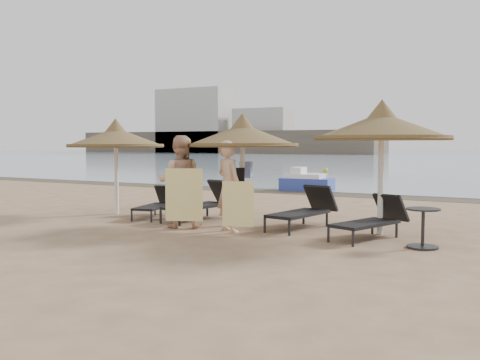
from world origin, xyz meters
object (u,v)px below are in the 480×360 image
at_px(palapa_center, 242,136).
at_px(lounger_far_left, 158,203).
at_px(side_table, 423,229).
at_px(person_right, 229,179).
at_px(lounger_far_right, 373,219).
at_px(lounger_near_right, 305,209).
at_px(palapa_left, 116,138).
at_px(pedal_boat, 306,182).
at_px(person_left, 180,174).
at_px(lounger_near_left, 204,202).
at_px(palapa_right, 382,127).

bearing_deg(palapa_center, lounger_far_left, 176.58).
bearing_deg(side_table, person_right, -178.04).
bearing_deg(lounger_far_right, palapa_center, -165.28).
bearing_deg(side_table, lounger_near_right, 156.47).
bearing_deg(person_right, palapa_left, 11.68).
height_order(palapa_left, palapa_center, palapa_center).
bearing_deg(pedal_boat, person_left, -88.72).
bearing_deg(side_table, palapa_left, 173.07).
relative_size(lounger_near_left, person_left, 0.93).
height_order(lounger_far_left, pedal_boat, pedal_boat).
bearing_deg(pedal_boat, palapa_center, -81.73).
xyz_separation_m(palapa_right, lounger_near_right, (-1.70, 0.10, -1.81)).
height_order(lounger_far_left, side_table, lounger_far_left).
relative_size(lounger_far_left, side_table, 2.50).
bearing_deg(lounger_near_right, side_table, -13.30).
bearing_deg(pedal_boat, lounger_near_left, -89.31).
xyz_separation_m(palapa_left, person_right, (4.08, -1.11, -0.90)).
relative_size(lounger_near_left, lounger_far_right, 1.11).
relative_size(palapa_right, person_left, 1.18).
height_order(side_table, person_right, person_right).
bearing_deg(pedal_boat, lounger_near_right, -72.78).
bearing_deg(person_right, pedal_boat, -50.96).
height_order(lounger_far_left, person_left, person_left).
xyz_separation_m(side_table, pedal_boat, (-6.11, 9.95, 0.00)).
relative_size(side_table, person_right, 0.32).
bearing_deg(lounger_far_right, lounger_far_left, -164.37).
distance_m(lounger_near_right, person_right, 1.93).
xyz_separation_m(palapa_right, person_right, (-2.91, -1.22, -1.09)).
relative_size(palapa_right, person_right, 1.25).
xyz_separation_m(palapa_right, lounger_near_left, (-4.38, 0.12, -1.79)).
bearing_deg(person_left, palapa_left, -49.90).
bearing_deg(lounger_near_left, lounger_far_right, 3.13).
relative_size(palapa_left, person_left, 1.07).
xyz_separation_m(lounger_far_right, person_right, (-2.89, -0.72, 0.75)).
xyz_separation_m(lounger_far_left, person_left, (1.50, -1.17, 0.85)).
height_order(palapa_center, person_left, palapa_center).
xyz_separation_m(palapa_right, person_left, (-4.16, -1.23, -1.03)).
distance_m(palapa_center, lounger_far_left, 3.07).
bearing_deg(palapa_center, palapa_right, 3.83).
bearing_deg(person_left, lounger_far_left, -66.32).
height_order(lounger_near_right, lounger_far_right, lounger_near_right).
xyz_separation_m(lounger_near_right, person_right, (-1.21, -1.32, 0.72)).
bearing_deg(lounger_near_right, palapa_right, 6.81).
distance_m(palapa_center, person_left, 1.69).
relative_size(lounger_far_left, lounger_near_left, 0.81).
xyz_separation_m(side_table, person_right, (-3.94, -0.13, 0.79)).
distance_m(palapa_right, pedal_boat, 10.38).
relative_size(palapa_left, lounger_far_left, 1.42).
distance_m(palapa_left, side_table, 8.26).
xyz_separation_m(lounger_near_left, lounger_near_right, (2.68, -0.02, -0.02)).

